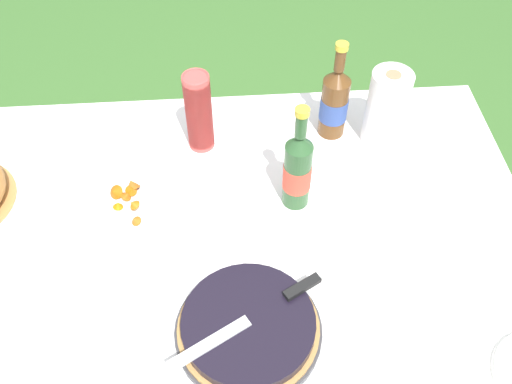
# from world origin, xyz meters

# --- Properties ---
(ground_plane) EXTENTS (16.00, 16.00, 0.00)m
(ground_plane) POSITION_xyz_m (0.00, 0.00, 0.00)
(ground_plane) COLOR #3D6B2D
(garden_table) EXTENTS (1.71, 1.11, 0.67)m
(garden_table) POSITION_xyz_m (0.00, 0.00, 0.62)
(garden_table) COLOR brown
(garden_table) RESTS_ON ground_plane
(tablecloth) EXTENTS (1.72, 1.12, 0.10)m
(tablecloth) POSITION_xyz_m (0.00, 0.00, 0.66)
(tablecloth) COLOR white
(tablecloth) RESTS_ON garden_table
(berry_tart) EXTENTS (0.32, 0.32, 0.06)m
(berry_tart) POSITION_xyz_m (0.12, -0.23, 0.71)
(berry_tart) COLOR #38383D
(berry_tart) RESTS_ON tablecloth
(serving_knife) EXTENTS (0.34, 0.21, 0.01)m
(serving_knife) POSITION_xyz_m (0.15, -0.21, 0.74)
(serving_knife) COLOR silver
(serving_knife) RESTS_ON berry_tart
(cup_stack) EXTENTS (0.07, 0.07, 0.24)m
(cup_stack) POSITION_xyz_m (0.03, 0.36, 0.80)
(cup_stack) COLOR #E04C47
(cup_stack) RESTS_ON tablecloth
(cider_bottle_green) EXTENTS (0.07, 0.07, 0.31)m
(cider_bottle_green) POSITION_xyz_m (0.27, 0.14, 0.80)
(cider_bottle_green) COLOR #2D562D
(cider_bottle_green) RESTS_ON tablecloth
(cider_bottle_amber) EXTENTS (0.08, 0.08, 0.30)m
(cider_bottle_amber) POSITION_xyz_m (0.40, 0.39, 0.79)
(cider_bottle_amber) COLOR brown
(cider_bottle_amber) RESTS_ON tablecloth
(snack_plate_near) EXTENTS (0.23, 0.23, 0.06)m
(snack_plate_near) POSITION_xyz_m (-0.16, 0.15, 0.69)
(snack_plate_near) COLOR white
(snack_plate_near) RESTS_ON tablecloth
(paper_towel_roll) EXTENTS (0.11, 0.11, 0.23)m
(paper_towel_roll) POSITION_xyz_m (0.53, 0.35, 0.79)
(paper_towel_roll) COLOR white
(paper_towel_roll) RESTS_ON tablecloth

